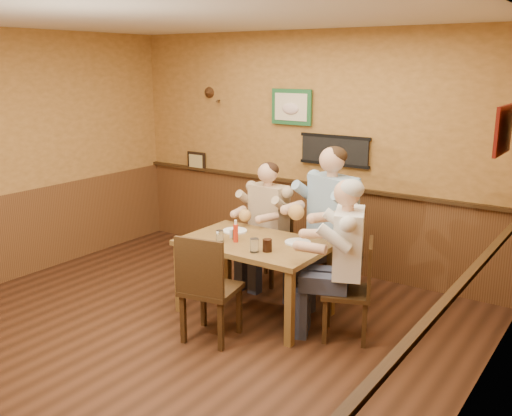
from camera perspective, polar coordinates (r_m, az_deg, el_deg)
The scene contains 17 objects.
room at distance 4.87m, azimuth -7.14°, elevation 5.46°, with size 5.02×5.03×2.81m.
dining_table at distance 5.56m, azimuth -0.13°, elevation -4.24°, with size 1.40×0.90×0.75m.
chair_back_left at distance 6.45m, azimuth 1.28°, elevation -3.71°, with size 0.40×0.40×0.87m, color #3A2612, non-canonical shape.
chair_back_right at distance 6.01m, azimuth 7.54°, elevation -4.41°, with size 0.47×0.47×1.02m, color #3A2612, non-canonical shape.
chair_right_end at distance 5.21m, azimuth 9.06°, elevation -8.05°, with size 0.42×0.42×0.92m, color #3A2612, non-canonical shape.
chair_near_side at distance 5.13m, azimuth -4.51°, elevation -7.80°, with size 0.46×0.46×1.00m, color #3A2612, non-canonical shape.
diner_tan_shirt at distance 6.39m, azimuth 1.28°, elevation -2.13°, with size 0.57×0.57×1.24m, color #D0B48F, non-canonical shape.
diner_blue_polo at distance 5.95m, azimuth 7.61°, elevation -2.42°, with size 0.67×0.67×1.45m, color #82A5C3, non-canonical shape.
diner_white_elder at distance 5.14m, azimuth 9.15°, elevation -6.02°, with size 0.61×0.61×1.31m, color white, non-canonical shape.
water_glass_left at distance 5.51m, azimuth -3.65°, elevation -2.82°, with size 0.07×0.07×0.11m, color white.
water_glass_mid at distance 5.20m, azimuth -0.16°, elevation -3.75°, with size 0.08×0.08×0.13m, color white.
cola_tumbler at distance 5.22m, azimuth 1.14°, elevation -3.75°, with size 0.09×0.09×0.12m, color black.
hot_sauce_bottle at distance 5.48m, azimuth -2.05°, elevation -2.43°, with size 0.05×0.05×0.20m, color red.
salt_shaker at distance 5.63m, azimuth -2.48°, elevation -2.56°, with size 0.03×0.03×0.09m, color white.
pepper_shaker at distance 5.58m, azimuth -2.16°, elevation -2.67°, with size 0.04×0.04×0.10m, color black.
plate_far_left at distance 5.85m, azimuth -2.12°, elevation -2.28°, with size 0.25×0.25×0.02m, color white.
plate_far_right at distance 5.49m, azimuth 4.20°, elevation -3.43°, with size 0.25×0.25×0.02m, color silver.
Camera 1 is at (3.34, -3.42, 2.42)m, focal length 40.00 mm.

